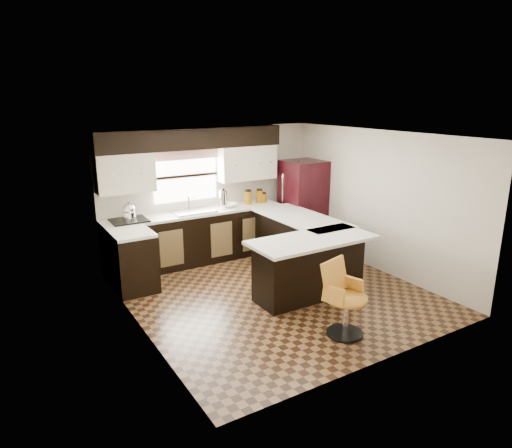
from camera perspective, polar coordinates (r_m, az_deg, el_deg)
floor at (r=7.13m, az=2.36°, el=-8.59°), size 4.40×4.40×0.00m
ceiling at (r=6.52m, az=2.60°, el=11.01°), size 4.40×4.40×0.00m
wall_back at (r=8.59m, az=-5.69°, el=4.01°), size 4.40×0.00×4.40m
wall_front at (r=5.13m, az=16.25°, el=-4.70°), size 4.40×0.00×4.40m
wall_left at (r=5.87m, az=-14.86°, el=-2.01°), size 0.00×4.40×4.40m
wall_right at (r=8.05m, az=15.04°, el=2.74°), size 0.00×4.40×4.40m
base_cab_back at (r=8.34m, az=-7.44°, el=-1.75°), size 3.30×0.60×0.90m
base_cab_left at (r=7.33m, az=-15.05°, el=-4.66°), size 0.60×0.70×0.90m
counter_back at (r=8.21m, az=-7.56°, el=1.40°), size 3.30×0.60×0.04m
counter_left at (r=7.18m, az=-15.31°, el=-1.12°), size 0.60×0.70×0.04m
soffit at (r=8.12m, az=-7.92°, el=10.54°), size 3.40×0.35×0.36m
upper_cab_left at (r=7.78m, az=-16.08°, el=6.14°), size 0.94×0.35×0.64m
upper_cab_right at (r=8.66m, az=-1.18°, el=7.67°), size 1.14×0.35×0.64m
window_pane at (r=8.31m, az=-8.81°, el=5.95°), size 1.20×0.02×0.90m
valance at (r=8.22m, az=-8.82°, el=8.60°), size 1.30×0.06×0.18m
sink at (r=8.16m, az=-7.83°, el=1.58°), size 0.75×0.45×0.03m
dishwasher at (r=8.53m, az=-0.51°, el=-1.34°), size 0.58×0.03×0.78m
cooktop at (r=7.80m, az=-15.59°, el=0.44°), size 0.58×0.50×0.02m
peninsula_long at (r=7.93m, az=5.33°, el=-2.60°), size 0.60×1.95×0.90m
peninsula_return at (r=6.90m, az=6.63°, el=-5.49°), size 1.65×0.60×0.90m
counter_pen_long at (r=7.82m, az=5.72°, el=0.74°), size 0.84×1.95×0.04m
counter_pen_return at (r=6.66m, az=7.09°, el=-1.97°), size 1.89×0.84×0.04m
refrigerator at (r=9.04m, az=5.86°, el=2.42°), size 0.74×0.71×1.73m
bar_chair at (r=5.88m, az=11.26°, el=-9.28°), size 0.64×0.64×0.96m
kettle at (r=7.76m, az=-15.59°, el=1.59°), size 0.22×0.22×0.29m
percolator at (r=8.40m, az=-4.10°, el=3.13°), size 0.15×0.15×0.33m
mixing_bowl at (r=8.48m, az=-3.36°, el=2.37°), size 0.31×0.31×0.07m
canister_large at (r=8.67m, az=-0.99°, el=3.30°), size 0.14×0.14×0.25m
canister_med at (r=8.80m, az=0.42°, el=3.46°), size 0.13×0.13×0.24m
canister_small at (r=8.85m, az=0.86°, el=3.29°), size 0.14×0.14×0.17m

